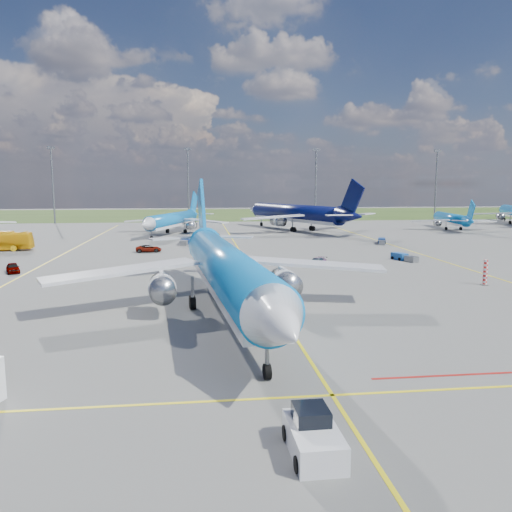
{
  "coord_description": "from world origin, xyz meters",
  "views": [
    {
      "loc": [
        -7.37,
        -45.91,
        11.78
      ],
      "look_at": [
        -1.11,
        7.31,
        4.0
      ],
      "focal_mm": 35.0,
      "sensor_mm": 36.0,
      "label": 1
    }
  ],
  "objects": [
    {
      "name": "service_car_b",
      "position": [
        -15.9,
        41.63,
        0.62
      ],
      "size": [
        4.64,
        2.49,
        1.24
      ],
      "primitive_type": "imported",
      "rotation": [
        0.0,
        0.0,
        1.67
      ],
      "color": "#999999",
      "rests_on": "ground"
    },
    {
      "name": "baggage_tug_c",
      "position": [
        -9.87,
        52.16,
        0.56
      ],
      "size": [
        2.01,
        5.46,
        1.2
      ],
      "rotation": [
        0.0,
        0.0,
        -0.11
      ],
      "color": "navy",
      "rests_on": "ground"
    },
    {
      "name": "grass_strip",
      "position": [
        0.0,
        150.0,
        0.0
      ],
      "size": [
        400.0,
        80.0,
        0.01
      ],
      "primitive_type": "cube",
      "color": "#2D4719",
      "rests_on": "ground"
    },
    {
      "name": "service_car_c",
      "position": [
        9.75,
        24.09,
        0.57
      ],
      "size": [
        3.86,
        3.96,
        1.14
      ],
      "primitive_type": "imported",
      "rotation": [
        0.0,
        0.0,
        -0.75
      ],
      "color": "#999999",
      "rests_on": "ground"
    },
    {
      "name": "baggage_tug_w",
      "position": [
        24.26,
        27.21,
        0.5
      ],
      "size": [
        2.91,
        4.88,
        1.07
      ],
      "rotation": [
        0.0,
        0.0,
        0.37
      ],
      "color": "#1B54A5",
      "rests_on": "ground"
    },
    {
      "name": "bg_jet_n",
      "position": [
        17.38,
        78.82,
        0.0
      ],
      "size": [
        53.38,
        58.71,
        12.49
      ],
      "primitive_type": null,
      "rotation": [
        0.0,
        0.0,
        3.59
      ],
      "color": "#070D3D",
      "rests_on": "ground"
    },
    {
      "name": "bg_jet_ne",
      "position": [
        58.35,
        77.03,
        0.0
      ],
      "size": [
        27.24,
        33.15,
        7.83
      ],
      "primitive_type": null,
      "rotation": [
        0.0,
        0.0,
        2.98
      ],
      "color": "#0D71BF",
      "rests_on": "ground"
    },
    {
      "name": "main_airliner",
      "position": [
        -4.85,
        -2.03,
        0.0
      ],
      "size": [
        39.42,
        49.21,
        12.03
      ],
      "primitive_type": null,
      "rotation": [
        0.0,
        0.0,
        0.1
      ],
      "color": "#0D71BF",
      "rests_on": "ground"
    },
    {
      "name": "service_car_a",
      "position": [
        -31.98,
        23.06,
        0.66
      ],
      "size": [
        2.94,
        4.17,
        1.32
      ],
      "primitive_type": "imported",
      "rotation": [
        0.0,
        0.0,
        0.4
      ],
      "color": "#999999",
      "rests_on": "ground"
    },
    {
      "name": "baggage_tug_e",
      "position": [
        28.83,
        48.54,
        0.49
      ],
      "size": [
        2.74,
        4.77,
        1.04
      ],
      "rotation": [
        0.0,
        0.0,
        -0.35
      ],
      "color": "navy",
      "rests_on": "ground"
    },
    {
      "name": "floodlight_masts",
      "position": [
        10.0,
        110.0,
        12.56
      ],
      "size": [
        202.2,
        0.5,
        22.7
      ],
      "color": "slate",
      "rests_on": "ground"
    },
    {
      "name": "bg_jet_nnw",
      "position": [
        -13.27,
        73.13,
        0.0
      ],
      "size": [
        38.02,
        43.45,
        9.55
      ],
      "primitive_type": null,
      "rotation": [
        0.0,
        0.0,
        -0.33
      ],
      "color": "#0D71BF",
      "rests_on": "ground"
    },
    {
      "name": "taxiway_lines",
      "position": [
        0.17,
        27.7,
        0.01
      ],
      "size": [
        60.25,
        160.0,
        0.02
      ],
      "color": "yellow",
      "rests_on": "ground"
    },
    {
      "name": "ground",
      "position": [
        0.0,
        0.0,
        0.0
      ],
      "size": [
        400.0,
        400.0,
        0.0
      ],
      "primitive_type": "plane",
      "color": "#5C5C5A",
      "rests_on": "ground"
    },
    {
      "name": "pushback_tug",
      "position": [
        -2.46,
        -25.73,
        0.77
      ],
      "size": [
        2.13,
        5.61,
        1.9
      ],
      "rotation": [
        0.0,
        0.0,
        0.01
      ],
      "color": "silver",
      "rests_on": "ground"
    },
    {
      "name": "warning_post",
      "position": [
        26.0,
        8.0,
        1.5
      ],
      "size": [
        0.5,
        0.5,
        3.0
      ],
      "primitive_type": "cylinder",
      "color": "red",
      "rests_on": "ground"
    }
  ]
}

